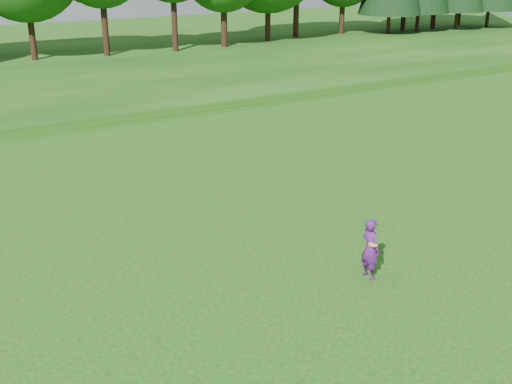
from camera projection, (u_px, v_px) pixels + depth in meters
ground at (238, 346)px, 13.89m from camera, size 140.00×140.00×0.00m
walking_path at (22, 135)px, 29.80m from camera, size 130.00×1.60×0.04m
woman at (370, 248)px, 16.56m from camera, size 0.40×0.61×1.65m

